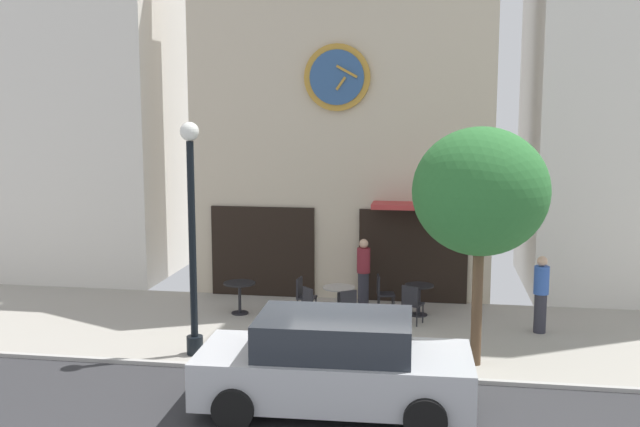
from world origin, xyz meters
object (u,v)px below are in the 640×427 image
street_lamp (192,239)px  cafe_table_center (339,296)px  cafe_table_rightmost (240,291)px  pedestrian_blue (541,293)px  parked_car_silver (334,364)px  cafe_chair_facing_wall (303,294)px  cafe_chair_corner (312,304)px  cafe_table_center_right (419,294)px  pedestrian_maroon (363,272)px  street_tree (480,192)px  cafe_chair_curbside (382,291)px  cafe_chair_outer (346,306)px  cafe_chair_near_lamp (412,301)px

street_lamp → cafe_table_center: street_lamp is taller
cafe_table_rightmost → street_lamp: bearing=-92.3°
pedestrian_blue → parked_car_silver: pedestrian_blue is taller
cafe_chair_facing_wall → cafe_chair_corner: size_ratio=1.00×
cafe_table_center_right → cafe_chair_facing_wall: cafe_chair_facing_wall is taller
street_lamp → pedestrian_maroon: bearing=53.5°
cafe_table_rightmost → pedestrian_blue: pedestrian_blue is taller
pedestrian_maroon → cafe_table_center_right: bearing=-21.4°
pedestrian_maroon → street_tree: bearing=-56.1°
cafe_chair_facing_wall → pedestrian_maroon: pedestrian_maroon is taller
pedestrian_maroon → parked_car_silver: 6.18m
pedestrian_blue → street_tree: bearing=-123.2°
cafe_table_center_right → cafe_chair_curbside: 0.86m
cafe_table_rightmost → pedestrian_maroon: bearing=20.3°
cafe_table_center → cafe_chair_corner: size_ratio=0.84×
cafe_chair_outer → pedestrian_maroon: size_ratio=0.54×
cafe_chair_curbside → pedestrian_blue: bearing=-16.0°
cafe_table_center_right → cafe_chair_curbside: bearing=174.9°
cafe_chair_outer → cafe_chair_corner: size_ratio=1.00×
cafe_table_center_right → cafe_chair_near_lamp: 0.79m
cafe_chair_outer → pedestrian_maroon: pedestrian_maroon is taller
cafe_chair_curbside → cafe_table_rightmost: bearing=-170.0°
cafe_table_rightmost → cafe_chair_outer: 2.77m
cafe_table_center → pedestrian_blue: size_ratio=0.45×
cafe_chair_facing_wall → cafe_chair_near_lamp: bearing=-6.5°
cafe_table_center → cafe_chair_facing_wall: bearing=171.2°
street_tree → cafe_table_center: size_ratio=5.87×
pedestrian_blue → pedestrian_maroon: same height
cafe_table_center_right → cafe_chair_near_lamp: size_ratio=0.81×
street_lamp → pedestrian_maroon: (2.92, 3.94, -1.43)m
cafe_table_center_right → parked_car_silver: size_ratio=0.17×
cafe_table_center_right → cafe_chair_curbside: (-0.86, 0.08, 0.03)m
cafe_chair_near_lamp → cafe_chair_facing_wall: (-2.49, 0.29, 0.00)m
street_lamp → cafe_table_center: (2.47, 2.79, -1.75)m
cafe_chair_corner → cafe_table_center: bearing=53.6°
cafe_chair_facing_wall → street_lamp: bearing=-119.1°
cafe_table_rightmost → parked_car_silver: bearing=-60.2°
cafe_chair_curbside → cafe_chair_near_lamp: same height
street_lamp → cafe_chair_near_lamp: 5.20m
cafe_table_rightmost → cafe_chair_outer: (2.62, -0.89, -0.01)m
pedestrian_maroon → parked_car_silver: (0.15, -6.18, -0.10)m
cafe_table_center → pedestrian_maroon: pedestrian_maroon is taller
street_tree → parked_car_silver: size_ratio=1.02×
street_tree → cafe_table_rightmost: street_tree is taller
cafe_table_center → cafe_chair_curbside: cafe_chair_curbside is taller
cafe_table_rightmost → cafe_table_center: size_ratio=0.98×
street_tree → cafe_chair_outer: street_tree is taller
cafe_table_center_right → street_lamp: bearing=-141.4°
cafe_chair_curbside → parked_car_silver: (-0.35, -5.73, 0.23)m
street_tree → street_lamp: bearing=-177.2°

